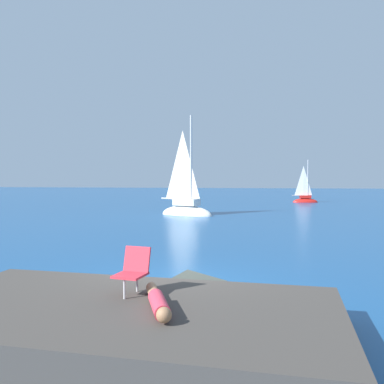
% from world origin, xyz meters
% --- Properties ---
extents(ground_plane, '(160.00, 160.00, 0.00)m').
position_xyz_m(ground_plane, '(0.00, 0.00, 0.00)').
color(ground_plane, navy).
extents(shore_ledge, '(7.10, 4.22, 0.57)m').
position_xyz_m(shore_ledge, '(-0.23, -3.31, 0.29)').
color(shore_ledge, '#423D38').
rests_on(shore_ledge, ground).
extents(boulder_seaward, '(1.63, 1.81, 1.04)m').
position_xyz_m(boulder_seaward, '(0.48, -1.24, 0.00)').
color(boulder_seaward, '#393F38').
rests_on(boulder_seaward, ground).
extents(boulder_inland, '(1.30, 1.41, 0.84)m').
position_xyz_m(boulder_inland, '(-0.43, -1.30, 0.00)').
color(boulder_inland, '#3E3A3C').
rests_on(boulder_inland, ground).
extents(sailboat_near, '(3.99, 2.69, 7.22)m').
position_xyz_m(sailboat_near, '(-2.55, 17.75, 0.39)').
color(sailboat_near, white).
rests_on(sailboat_near, ground).
extents(sailboat_far, '(2.52, 1.03, 4.60)m').
position_xyz_m(sailboat_far, '(6.94, 32.56, 0.25)').
color(sailboat_far, red).
rests_on(sailboat_far, ground).
extents(person_sunbather, '(0.76, 1.69, 0.25)m').
position_xyz_m(person_sunbather, '(0.37, -3.47, 0.69)').
color(person_sunbather, '#DB384C').
rests_on(person_sunbather, shore_ledge).
extents(beach_chair, '(0.59, 0.68, 0.80)m').
position_xyz_m(beach_chair, '(-0.25, -2.69, 1.01)').
color(beach_chair, '#E03342').
rests_on(beach_chair, shore_ledge).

